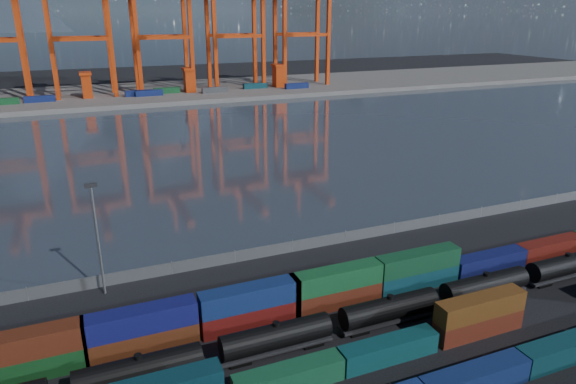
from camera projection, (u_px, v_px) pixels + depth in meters
name	position (u px, v px, depth m)	size (l,w,h in m)	color
ground	(384.00, 347.00, 61.50)	(700.00, 700.00, 0.00)	black
harbor_water	(192.00, 146.00, 152.94)	(700.00, 700.00, 0.00)	#2C3540
far_quay	(143.00, 93.00, 244.05)	(700.00, 70.00, 2.00)	#514F4C
container_row_mid	(362.00, 354.00, 57.60)	(142.30, 2.48, 5.28)	#3B3D3F
container_row_north	(219.00, 316.00, 63.55)	(142.54, 2.64, 5.62)	navy
tanker_string	(276.00, 338.00, 59.79)	(137.78, 2.96, 4.24)	black
waterfront_fence	(293.00, 246.00, 85.55)	(160.12, 0.12, 2.20)	#595B5E
yard_light_mast	(97.00, 234.00, 70.21)	(1.60, 0.40, 16.60)	slate
quay_containers	(122.00, 94.00, 226.66)	(172.58, 10.99, 2.60)	navy
straddle_carriers	(139.00, 82.00, 232.17)	(140.00, 7.00, 11.10)	red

